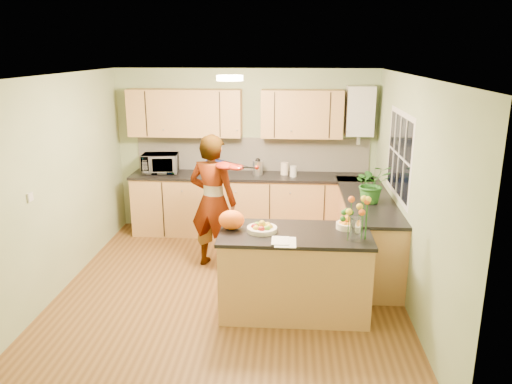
{
  "coord_description": "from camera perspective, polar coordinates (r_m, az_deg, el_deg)",
  "views": [
    {
      "loc": [
        0.69,
        -5.36,
        2.76
      ],
      "look_at": [
        0.28,
        0.5,
        1.08
      ],
      "focal_mm": 35.0,
      "sensor_mm": 36.0,
      "label": 1
    }
  ],
  "objects": [
    {
      "name": "floor",
      "position": [
        6.07,
        -3.01,
        -11.16
      ],
      "size": [
        4.5,
        4.5,
        0.0
      ],
      "primitive_type": "plane",
      "color": "brown",
      "rests_on": "ground"
    },
    {
      "name": "ceiling",
      "position": [
        5.41,
        -3.41,
        13.13
      ],
      "size": [
        4.0,
        4.5,
        0.02
      ],
      "primitive_type": "cube",
      "color": "silver",
      "rests_on": "wall_back"
    },
    {
      "name": "wall_back",
      "position": [
        7.79,
        -1.16,
        4.74
      ],
      "size": [
        4.0,
        0.02,
        2.5
      ],
      "primitive_type": "cube",
      "color": "gray",
      "rests_on": "floor"
    },
    {
      "name": "wall_front",
      "position": [
        3.53,
        -7.75,
        -9.64
      ],
      "size": [
        4.0,
        0.02,
        2.5
      ],
      "primitive_type": "cube",
      "color": "gray",
      "rests_on": "floor"
    },
    {
      "name": "wall_left",
      "position": [
        6.18,
        -21.92,
        0.6
      ],
      "size": [
        0.02,
        4.5,
        2.5
      ],
      "primitive_type": "cube",
      "color": "gray",
      "rests_on": "floor"
    },
    {
      "name": "wall_right",
      "position": [
        5.72,
        17.09,
        -0.11
      ],
      "size": [
        0.02,
        4.5,
        2.5
      ],
      "primitive_type": "cube",
      "color": "gray",
      "rests_on": "floor"
    },
    {
      "name": "back_counter",
      "position": [
        7.68,
        -0.59,
        -1.41
      ],
      "size": [
        3.64,
        0.62,
        0.94
      ],
      "color": "#B37547",
      "rests_on": "floor"
    },
    {
      "name": "right_counter",
      "position": [
        6.7,
        12.47,
        -4.46
      ],
      "size": [
        0.62,
        2.24,
        0.94
      ],
      "color": "#B37547",
      "rests_on": "floor"
    },
    {
      "name": "splashback",
      "position": [
        7.78,
        -0.43,
        4.35
      ],
      "size": [
        3.6,
        0.02,
        0.52
      ],
      "primitive_type": "cube",
      "color": "beige",
      "rests_on": "back_counter"
    },
    {
      "name": "upper_cabinets",
      "position": [
        7.54,
        -2.65,
        8.98
      ],
      "size": [
        3.2,
        0.34,
        0.7
      ],
      "color": "#B37547",
      "rests_on": "wall_back"
    },
    {
      "name": "boiler",
      "position": [
        7.57,
        11.79,
        9.04
      ],
      "size": [
        0.4,
        0.3,
        0.86
      ],
      "color": "silver",
      "rests_on": "wall_back"
    },
    {
      "name": "window_right",
      "position": [
        6.22,
        16.06,
        4.08
      ],
      "size": [
        0.01,
        1.3,
        1.05
      ],
      "color": "silver",
      "rests_on": "wall_right"
    },
    {
      "name": "light_switch",
      "position": [
        5.65,
        -24.41,
        -0.53
      ],
      "size": [
        0.02,
        0.09,
        0.09
      ],
      "primitive_type": "cube",
      "color": "silver",
      "rests_on": "wall_left"
    },
    {
      "name": "ceiling_lamp",
      "position": [
        5.71,
        -3.01,
        12.89
      ],
      "size": [
        0.3,
        0.3,
        0.07
      ],
      "color": "#FFEABF",
      "rests_on": "ceiling"
    },
    {
      "name": "peninsula_island",
      "position": [
        5.46,
        4.39,
        -9.09
      ],
      "size": [
        1.6,
        0.82,
        0.92
      ],
      "color": "#B37547",
      "rests_on": "floor"
    },
    {
      "name": "fruit_dish",
      "position": [
        5.27,
        0.69,
        -4.05
      ],
      "size": [
        0.32,
        0.32,
        0.11
      ],
      "color": "#F3E0C2",
      "rests_on": "peninsula_island"
    },
    {
      "name": "orange_bowl",
      "position": [
        5.44,
        10.32,
        -3.58
      ],
      "size": [
        0.23,
        0.23,
        0.13
      ],
      "color": "#F3E0C2",
      "rests_on": "peninsula_island"
    },
    {
      "name": "flower_vase",
      "position": [
        5.04,
        11.43,
        -1.85
      ],
      "size": [
        0.27,
        0.27,
        0.5
      ],
      "rotation": [
        0.0,
        0.0,
        0.43
      ],
      "color": "silver",
      "rests_on": "peninsula_island"
    },
    {
      "name": "orange_bag",
      "position": [
        5.32,
        -2.81,
        -3.2
      ],
      "size": [
        0.32,
        0.29,
        0.21
      ],
      "primitive_type": "ellipsoid",
      "rotation": [
        0.0,
        0.0,
        0.24
      ],
      "color": "orange",
      "rests_on": "peninsula_island"
    },
    {
      "name": "papers",
      "position": [
        5.0,
        3.37,
        -5.72
      ],
      "size": [
        0.21,
        0.29,
        0.01
      ],
      "primitive_type": "cube",
      "color": "white",
      "rests_on": "peninsula_island"
    },
    {
      "name": "violinist",
      "position": [
        6.44,
        -4.94,
        -1.12
      ],
      "size": [
        0.74,
        0.6,
        1.76
      ],
      "primitive_type": "imported",
      "rotation": [
        0.0,
        0.0,
        2.83
      ],
      "color": "tan",
      "rests_on": "floor"
    },
    {
      "name": "violin",
      "position": [
        6.06,
        -3.5,
        3.01
      ],
      "size": [
        0.71,
        0.62,
        0.18
      ],
      "primitive_type": null,
      "rotation": [
        0.17,
        0.0,
        -0.61
      ],
      "color": "#530905",
      "rests_on": "violinist"
    },
    {
      "name": "microwave",
      "position": [
        7.79,
        -10.87,
        3.24
      ],
      "size": [
        0.56,
        0.41,
        0.29
      ],
      "primitive_type": "imported",
      "rotation": [
        0.0,
        0.0,
        0.1
      ],
      "color": "silver",
      "rests_on": "back_counter"
    },
    {
      "name": "blue_box",
      "position": [
        7.58,
        -4.77,
        2.79
      ],
      "size": [
        0.28,
        0.21,
        0.21
      ],
      "primitive_type": "cube",
      "rotation": [
        0.0,
        0.0,
        -0.06
      ],
      "color": "navy",
      "rests_on": "back_counter"
    },
    {
      "name": "kettle",
      "position": [
        7.53,
        0.2,
        2.88
      ],
      "size": [
        0.16,
        0.16,
        0.3
      ],
      "rotation": [
        0.0,
        0.0,
        0.22
      ],
      "color": "silver",
      "rests_on": "back_counter"
    },
    {
      "name": "jar_cream",
      "position": [
        7.56,
        3.29,
        2.68
      ],
      "size": [
        0.14,
        0.14,
        0.18
      ],
      "primitive_type": "cylinder",
      "rotation": [
        0.0,
        0.0,
        -0.19
      ],
      "color": "#F3E0C2",
      "rests_on": "back_counter"
    },
    {
      "name": "jar_white",
      "position": [
        7.45,
        4.29,
        2.37
      ],
      "size": [
        0.12,
        0.12,
        0.16
      ],
      "primitive_type": "cylinder",
      "rotation": [
        0.0,
        0.0,
        -0.15
      ],
      "color": "silver",
      "rests_on": "back_counter"
    },
    {
      "name": "potted_plant",
      "position": [
        6.29,
        13.12,
        0.96
      ],
      "size": [
        0.51,
        0.47,
        0.48
      ],
      "primitive_type": "imported",
      "rotation": [
        0.0,
        0.0,
        0.23
      ],
      "color": "#286A23",
      "rests_on": "right_counter"
    }
  ]
}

